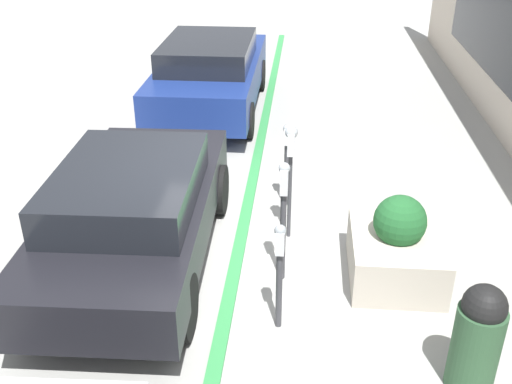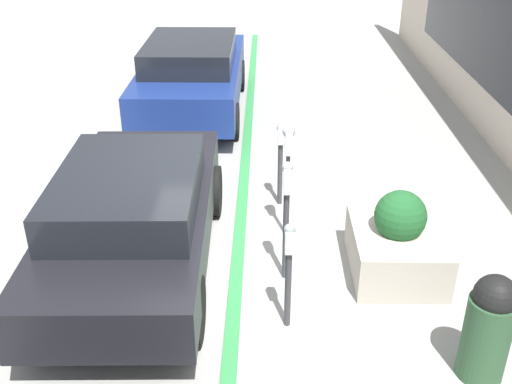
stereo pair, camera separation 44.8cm
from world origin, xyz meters
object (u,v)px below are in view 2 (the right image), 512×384
parking_meter_nearest (289,262)px  parking_meter_middle (288,154)px  parked_car_middle (134,214)px  trash_bin (488,327)px  parking_meter_fourth (280,154)px  parked_car_rear (192,74)px  parking_meter_second (286,205)px  planter_box (397,243)px

parking_meter_nearest → parking_meter_middle: size_ratio=0.80×
parking_meter_nearest → parked_car_middle: 2.14m
parked_car_middle → trash_bin: 4.14m
parked_car_middle → trash_bin: size_ratio=3.77×
parking_meter_fourth → trash_bin: parking_meter_fourth is taller
parking_meter_middle → parked_car_middle: parking_meter_middle is taller
parking_meter_middle → parked_car_rear: size_ratio=0.34×
parking_meter_second → planter_box: 1.51m
parked_car_middle → parked_car_rear: (5.70, -0.08, 0.05)m
parking_meter_middle → trash_bin: (-2.59, -1.84, -0.64)m
parking_meter_fourth → parked_car_rear: bearing=23.5°
parking_meter_nearest → parked_car_middle: parked_car_middle is taller
parking_meter_middle → parked_car_rear: parking_meter_middle is taller
parking_meter_fourth → parked_car_middle: bearing=133.2°
parking_meter_fourth → parked_car_rear: 4.36m
trash_bin → parking_meter_fourth: bearing=28.8°
parking_meter_fourth → planter_box: size_ratio=0.95×
trash_bin → parking_meter_second: bearing=49.5°
parking_meter_fourth → parked_car_rear: (4.00, 1.74, -0.01)m
parked_car_rear → trash_bin: 8.34m
parking_meter_middle → parking_meter_fourth: parking_meter_middle is taller
parking_meter_second → parking_meter_middle: 1.00m
parking_meter_middle → planter_box: 1.77m
parking_meter_middle → parked_car_middle: size_ratio=0.37×
parking_meter_second → trash_bin: (-1.61, -1.89, -0.43)m
parking_meter_nearest → parking_meter_middle: parking_meter_middle is taller
parking_meter_middle → parking_meter_fourth: size_ratio=1.25×
parking_meter_nearest → parking_meter_second: bearing=0.2°
parking_meter_fourth → planter_box: bearing=-141.0°
parking_meter_second → parking_meter_middle: size_ratio=0.97×
parking_meter_nearest → parked_car_middle: size_ratio=0.29×
parked_car_middle → planter_box: bearing=-92.1°
planter_box → parked_car_rear: bearing=28.7°
parking_meter_second → planter_box: bearing=-83.9°
parking_meter_second → parking_meter_fourth: bearing=0.9°
parking_meter_nearest → parked_car_rear: size_ratio=0.27×
parking_meter_nearest → trash_bin: 2.03m
parking_meter_fourth → planter_box: 2.28m
parking_meter_fourth → planter_box: (-1.74, -1.41, -0.42)m
parking_meter_middle → planter_box: (-0.83, -1.33, -0.82)m
parking_meter_nearest → parking_meter_fourth: (2.78, 0.03, -0.01)m
parking_meter_second → trash_bin: 2.52m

